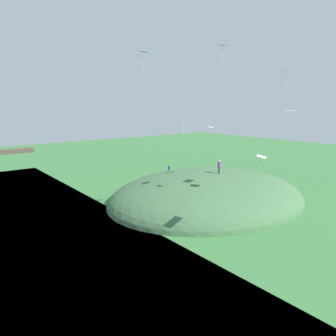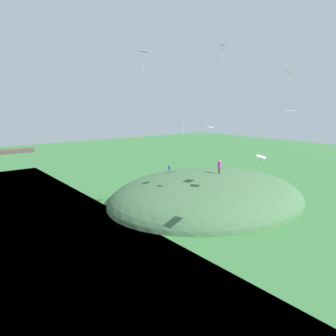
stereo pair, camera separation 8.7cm
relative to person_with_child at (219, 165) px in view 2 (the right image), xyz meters
name	(u,v)px [view 2 (the right image)]	position (x,y,z in m)	size (l,w,h in m)	color
ground_plane	(192,217)	(-6.71, -2.20, -4.74)	(160.00, 160.00, 0.00)	#3B763C
grass_hill	(208,199)	(-0.48, 1.46, -4.74)	(27.43, 22.79, 7.36)	#446C44
person_with_child	(219,165)	(0.00, 0.00, 0.00)	(0.52, 0.52, 1.76)	brown
person_near_shore	(169,169)	(1.68, 12.36, -2.66)	(0.49, 0.49, 1.86)	#3C3236
kite_1	(210,128)	(-4.63, -2.67, 5.10)	(1.08, 1.00, 1.13)	white
kite_2	(289,73)	(3.17, -6.84, 10.95)	(1.03, 0.93, 1.83)	white
kite_3	(261,157)	(-7.57, -11.40, 3.27)	(1.31, 1.17, 1.38)	white
kite_4	(184,123)	(-6.58, -0.62, 5.56)	(0.86, 0.77, 1.43)	white
kite_5	(223,47)	(-6.27, -5.64, 12.78)	(0.95, 1.01, 2.09)	white
kite_6	(295,97)	(-0.02, -9.59, 8.23)	(1.25, 1.08, 1.87)	white
kite_7	(144,53)	(-10.76, 0.83, 12.59)	(0.96, 0.75, 2.11)	white
kite_8	(291,111)	(-1.18, -9.97, 6.88)	(1.18, 1.27, 1.35)	white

